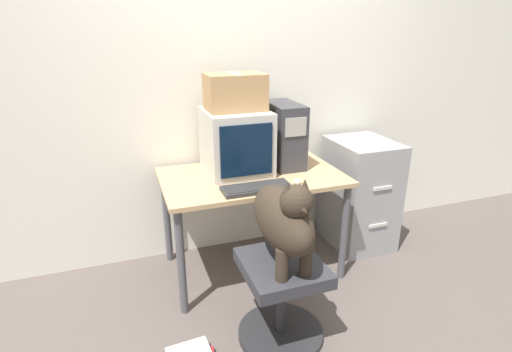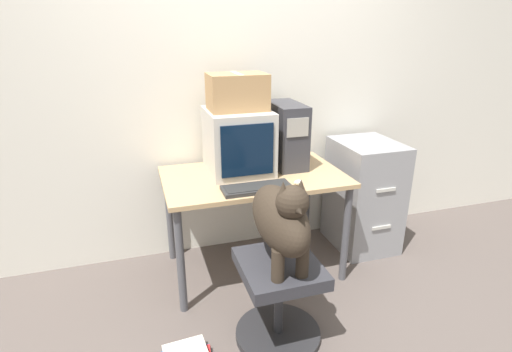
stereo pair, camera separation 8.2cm
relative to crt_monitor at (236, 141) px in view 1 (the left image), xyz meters
name	(u,v)px [view 1 (the left image)]	position (x,y,z in m)	size (l,w,h in m)	color
ground_plane	(270,297)	(0.08, -0.48, -0.95)	(12.00, 12.00, 0.00)	#564C47
wall_back	(232,83)	(0.08, 0.33, 0.35)	(8.00, 0.05, 2.60)	silver
desk	(252,187)	(0.08, -0.11, -0.31)	(1.22, 0.74, 0.74)	tan
crt_monitor	(236,141)	(0.00, 0.00, 0.00)	(0.42, 0.46, 0.43)	#B7B2A8
pc_tower	(283,134)	(0.36, 0.03, 0.01)	(0.20, 0.41, 0.45)	#333338
keyboard	(257,188)	(0.02, -0.37, -0.20)	(0.43, 0.17, 0.03)	#2D2D2D
computer_mouse	(297,182)	(0.29, -0.37, -0.20)	(0.06, 0.04, 0.03)	beige
office_chair	(281,296)	(0.00, -0.82, -0.67)	(0.49, 0.49, 0.50)	#262628
dog	(284,218)	(0.00, -0.83, -0.19)	(0.24, 0.58, 0.52)	#33281E
filing_cabinet	(359,193)	(1.01, -0.02, -0.52)	(0.45, 0.55, 0.86)	gray
cardboard_box	(235,92)	(0.00, 0.00, 0.33)	(0.38, 0.26, 0.24)	#A87F51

